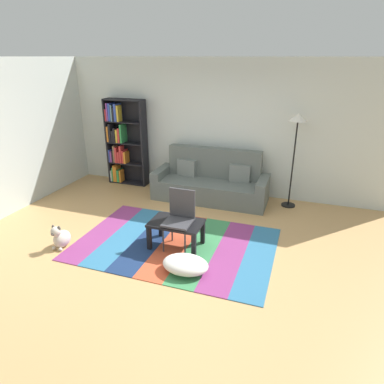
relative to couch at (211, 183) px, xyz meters
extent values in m
plane|color=tan|center=(0.08, -2.02, -0.34)|extent=(14.00, 14.00, 0.00)
cube|color=silver|center=(0.08, 0.53, 1.01)|extent=(6.80, 0.10, 2.70)
cube|color=silver|center=(-3.32, -1.27, 1.01)|extent=(0.10, 5.50, 2.70)
cube|color=#843370|center=(-1.29, -1.92, -0.33)|extent=(0.43, 2.00, 0.01)
cube|color=teal|center=(-0.86, -1.92, -0.33)|extent=(0.43, 2.00, 0.01)
cube|color=navy|center=(-0.44, -1.92, -0.33)|extent=(0.43, 2.00, 0.01)
cube|color=#C64C2D|center=(-0.01, -1.92, -0.33)|extent=(0.43, 2.00, 0.01)
cube|color=#387F4C|center=(0.42, -1.92, -0.33)|extent=(0.43, 2.00, 0.01)
cube|color=#843370|center=(0.85, -1.92, -0.33)|extent=(0.43, 2.00, 0.01)
cube|color=teal|center=(1.27, -1.92, -0.33)|extent=(0.43, 2.00, 0.01)
cube|color=#59605B|center=(0.00, -0.07, -0.14)|extent=(1.90, 0.80, 0.40)
cube|color=#59605B|center=(0.00, 0.23, 0.36)|extent=(1.90, 0.20, 0.60)
cube|color=#59605B|center=(-1.04, -0.07, -0.06)|extent=(0.18, 0.80, 0.56)
cube|color=#59605B|center=(1.04, -0.07, -0.06)|extent=(0.18, 0.80, 0.56)
cube|color=slate|center=(-0.55, 0.11, 0.22)|extent=(0.42, 0.19, 0.36)
cube|color=slate|center=(0.55, 0.11, 0.22)|extent=(0.42, 0.19, 0.36)
cube|color=black|center=(-2.45, 0.28, 0.60)|extent=(0.04, 0.28, 1.87)
cube|color=black|center=(-1.59, 0.28, 0.60)|extent=(0.04, 0.28, 1.87)
cube|color=black|center=(-2.02, 0.41, 0.60)|extent=(0.90, 0.01, 1.87)
cube|color=black|center=(-2.02, 0.28, -0.32)|extent=(0.86, 0.28, 0.02)
cube|color=black|center=(-2.02, 0.28, 0.14)|extent=(0.86, 0.28, 0.02)
cube|color=black|center=(-2.02, 0.28, 0.60)|extent=(0.86, 0.28, 0.02)
cube|color=black|center=(-2.02, 0.28, 1.06)|extent=(0.86, 0.28, 0.02)
cube|color=black|center=(-2.02, 0.28, 1.52)|extent=(0.86, 0.28, 0.02)
cube|color=silver|center=(-2.42, 0.27, -0.18)|extent=(0.03, 0.24, 0.25)
cube|color=green|center=(-2.38, 0.25, -0.15)|extent=(0.03, 0.21, 0.33)
cube|color=orange|center=(-2.35, 0.26, -0.12)|extent=(0.03, 0.23, 0.38)
cube|color=orange|center=(-2.30, 0.26, -0.13)|extent=(0.05, 0.23, 0.36)
cube|color=green|center=(-2.25, 0.26, -0.17)|extent=(0.05, 0.23, 0.28)
cube|color=orange|center=(-2.19, 0.24, -0.17)|extent=(0.03, 0.18, 0.28)
cube|color=#334CB2|center=(-2.42, 0.26, 0.29)|extent=(0.03, 0.22, 0.28)
cube|color=purple|center=(-2.38, 0.26, 0.27)|extent=(0.04, 0.23, 0.25)
cube|color=black|center=(-2.34, 0.27, 0.28)|extent=(0.03, 0.25, 0.26)
cube|color=#8C6647|center=(-2.30, 0.25, 0.34)|extent=(0.03, 0.20, 0.38)
cube|color=red|center=(-2.26, 0.23, 0.32)|extent=(0.05, 0.17, 0.35)
cube|color=red|center=(-2.20, 0.26, 0.28)|extent=(0.05, 0.23, 0.25)
cube|color=red|center=(-2.14, 0.23, 0.34)|extent=(0.05, 0.16, 0.39)
cube|color=red|center=(-2.08, 0.27, 0.29)|extent=(0.03, 0.24, 0.29)
cube|color=orange|center=(-2.04, 0.25, 0.28)|extent=(0.05, 0.20, 0.25)
cube|color=orange|center=(-2.42, 0.23, 0.78)|extent=(0.04, 0.16, 0.34)
cube|color=black|center=(-2.36, 0.25, 0.81)|extent=(0.05, 0.20, 0.40)
cube|color=black|center=(-2.30, 0.25, 0.74)|extent=(0.05, 0.21, 0.25)
cube|color=black|center=(-2.25, 0.27, 0.77)|extent=(0.04, 0.25, 0.31)
cube|color=gold|center=(-2.20, 0.26, 0.75)|extent=(0.04, 0.23, 0.29)
cube|color=red|center=(-2.14, 0.25, 0.77)|extent=(0.05, 0.21, 0.31)
cube|color=green|center=(-2.09, 0.28, 0.81)|extent=(0.04, 0.26, 0.40)
cube|color=red|center=(-2.42, 0.25, 1.19)|extent=(0.03, 0.21, 0.25)
cube|color=purple|center=(-2.38, 0.25, 1.26)|extent=(0.03, 0.22, 0.38)
cube|color=#334CB2|center=(-2.33, 0.27, 1.25)|extent=(0.05, 0.25, 0.37)
cube|color=#668C99|center=(-2.28, 0.25, 1.24)|extent=(0.03, 0.20, 0.34)
cube|color=black|center=(-2.24, 0.25, 1.21)|extent=(0.04, 0.20, 0.29)
cube|color=#334CB2|center=(-2.18, 0.28, 1.25)|extent=(0.05, 0.26, 0.37)
cube|color=gold|center=(-2.13, 0.23, 1.24)|extent=(0.04, 0.17, 0.34)
cube|color=black|center=(0.03, -1.97, 0.06)|extent=(0.78, 0.51, 0.04)
cube|color=black|center=(-0.32, -2.19, -0.14)|extent=(0.06, 0.06, 0.37)
cube|color=black|center=(0.38, -2.19, -0.14)|extent=(0.06, 0.06, 0.37)
cube|color=black|center=(-0.32, -1.76, -0.14)|extent=(0.06, 0.06, 0.37)
cube|color=black|center=(0.38, -1.76, -0.14)|extent=(0.06, 0.06, 0.37)
ellipsoid|color=white|center=(0.39, -2.55, -0.22)|extent=(0.63, 0.46, 0.20)
ellipsoid|color=beige|center=(-1.61, -2.54, -0.21)|extent=(0.22, 0.30, 0.26)
sphere|color=beige|center=(-1.61, -2.65, -0.03)|extent=(0.15, 0.15, 0.15)
ellipsoid|color=#5B5750|center=(-1.61, -2.71, -0.04)|extent=(0.06, 0.07, 0.05)
ellipsoid|color=#5B5750|center=(-1.66, -2.63, 0.02)|extent=(0.05, 0.04, 0.08)
ellipsoid|color=#5B5750|center=(-1.56, -2.63, 0.02)|extent=(0.05, 0.04, 0.08)
sphere|color=beige|center=(-1.67, -2.68, -0.31)|extent=(0.06, 0.06, 0.06)
sphere|color=beige|center=(-1.55, -2.68, -0.31)|extent=(0.06, 0.06, 0.06)
cylinder|color=black|center=(1.53, 0.15, -0.32)|extent=(0.26, 0.26, 0.02)
cylinder|color=black|center=(1.53, 0.15, 0.50)|extent=(0.03, 0.03, 1.62)
cone|color=white|center=(1.53, 0.15, 1.37)|extent=(0.32, 0.32, 0.14)
cube|color=black|center=(0.00, -1.91, 0.09)|extent=(0.09, 0.16, 0.02)
cube|color=#38383D|center=(0.08, -2.02, 0.10)|extent=(0.40, 0.40, 0.03)
cube|color=#38383D|center=(0.08, -1.84, 0.34)|extent=(0.40, 0.03, 0.44)
cylinder|color=#38383D|center=(-0.09, -2.19, -0.12)|extent=(0.02, 0.02, 0.42)
cylinder|color=#38383D|center=(0.25, -2.19, -0.12)|extent=(0.02, 0.02, 0.42)
cylinder|color=#38383D|center=(-0.09, -1.85, -0.12)|extent=(0.02, 0.02, 0.42)
cylinder|color=#38383D|center=(0.25, -1.85, -0.12)|extent=(0.02, 0.02, 0.42)
camera|label=1|loc=(1.73, -6.15, 2.37)|focal=31.70mm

